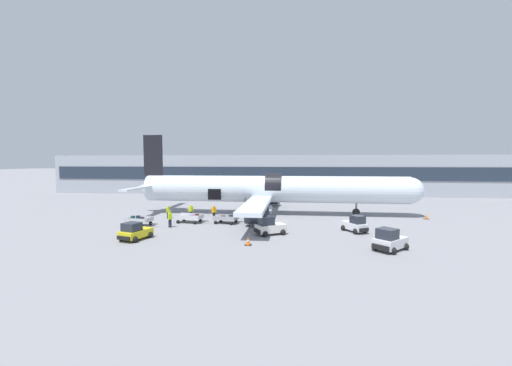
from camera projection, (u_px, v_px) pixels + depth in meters
ground_plane at (270, 221)px, 36.49m from camera, size 500.00×500.00×0.00m
terminal_strip at (281, 174)px, 69.92m from camera, size 98.47×13.41×8.26m
airplane at (270, 190)px, 41.22m from camera, size 37.86×29.75×10.56m
baggage_tug_lead at (355, 225)px, 30.98m from camera, size 2.47×2.94×1.70m
baggage_tug_mid at (135, 232)px, 27.95m from camera, size 2.53×3.21×1.60m
baggage_tug_rear at (269, 227)px, 29.89m from camera, size 3.14×2.66×1.79m
baggage_tug_spare at (389, 241)px, 24.59m from camera, size 3.10×3.10×1.79m
baggage_cart_loading at (191, 218)px, 35.76m from camera, size 3.88×2.15×1.03m
baggage_cart_queued at (227, 219)px, 35.35m from camera, size 3.63×2.22×1.07m
baggage_cart_empty at (139, 221)px, 33.81m from camera, size 3.53×2.18×1.09m
ground_crew_loader_a at (168, 212)px, 38.34m from camera, size 0.49×0.56×1.63m
ground_crew_loader_b at (170, 218)px, 33.16m from camera, size 0.49×0.64×1.83m
ground_crew_driver at (214, 212)px, 37.72m from camera, size 0.61×0.45×1.76m
ground_crew_supervisor at (191, 211)px, 38.45m from camera, size 0.57×0.56×1.76m
safety_cone_nose at (427, 216)px, 37.95m from camera, size 0.52×0.52×0.69m
safety_cone_engine_left at (248, 241)px, 26.16m from camera, size 0.57×0.57×0.70m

